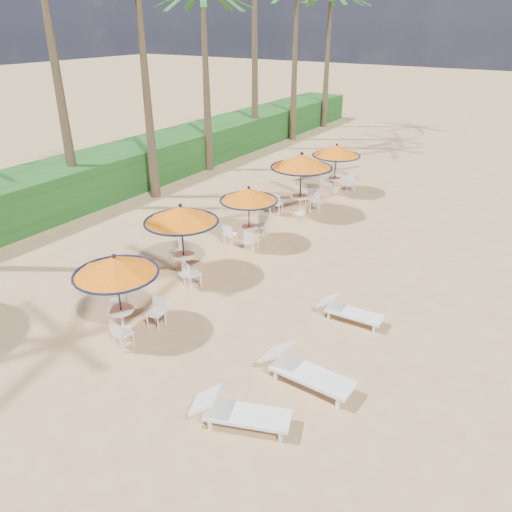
{
  "coord_description": "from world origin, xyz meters",
  "views": [
    {
      "loc": [
        4.04,
        -6.93,
        7.28
      ],
      "look_at": [
        -2.77,
        3.76,
        1.2
      ],
      "focal_mm": 35.0,
      "sensor_mm": 36.0,
      "label": 1
    }
  ],
  "objects_px": {
    "station_1": "(181,221)",
    "lounger_far": "(348,310)",
    "station_0": "(118,275)",
    "station_3": "(301,169)",
    "lounger_near": "(237,412)",
    "station_2": "(249,202)",
    "station_4": "(337,155)",
    "lounger_mid": "(303,370)"
  },
  "relations": [
    {
      "from": "station_1",
      "to": "lounger_far",
      "type": "bearing_deg",
      "value": 3.41
    },
    {
      "from": "station_0",
      "to": "station_1",
      "type": "height_order",
      "value": "station_1"
    },
    {
      "from": "station_3",
      "to": "station_0",
      "type": "bearing_deg",
      "value": -88.75
    },
    {
      "from": "lounger_far",
      "to": "lounger_near",
      "type": "bearing_deg",
      "value": -96.24
    },
    {
      "from": "station_2",
      "to": "lounger_far",
      "type": "bearing_deg",
      "value": -29.4
    },
    {
      "from": "station_3",
      "to": "station_4",
      "type": "height_order",
      "value": "station_3"
    },
    {
      "from": "station_4",
      "to": "lounger_near",
      "type": "bearing_deg",
      "value": -72.81
    },
    {
      "from": "station_0",
      "to": "lounger_near",
      "type": "relative_size",
      "value": 1.06
    },
    {
      "from": "station_2",
      "to": "lounger_near",
      "type": "xyz_separation_m",
      "value": [
        4.63,
        -7.48,
        -1.22
      ]
    },
    {
      "from": "station_0",
      "to": "station_2",
      "type": "distance_m",
      "value": 6.32
    },
    {
      "from": "station_3",
      "to": "lounger_mid",
      "type": "bearing_deg",
      "value": -61.72
    },
    {
      "from": "station_0",
      "to": "station_2",
      "type": "height_order",
      "value": "station_0"
    },
    {
      "from": "lounger_near",
      "to": "lounger_far",
      "type": "distance_m",
      "value": 4.71
    },
    {
      "from": "station_4",
      "to": "lounger_far",
      "type": "bearing_deg",
      "value": -63.79
    },
    {
      "from": "station_1",
      "to": "station_2",
      "type": "height_order",
      "value": "station_1"
    },
    {
      "from": "station_2",
      "to": "lounger_mid",
      "type": "bearing_deg",
      "value": -47.92
    },
    {
      "from": "lounger_near",
      "to": "station_3",
      "type": "bearing_deg",
      "value": 91.98
    },
    {
      "from": "station_0",
      "to": "lounger_near",
      "type": "bearing_deg",
      "value": -15.22
    },
    {
      "from": "station_1",
      "to": "station_4",
      "type": "bearing_deg",
      "value": 86.93
    },
    {
      "from": "lounger_far",
      "to": "station_2",
      "type": "bearing_deg",
      "value": 148.28
    },
    {
      "from": "lounger_mid",
      "to": "lounger_near",
      "type": "bearing_deg",
      "value": -103.18
    },
    {
      "from": "station_3",
      "to": "lounger_mid",
      "type": "height_order",
      "value": "station_3"
    },
    {
      "from": "station_1",
      "to": "lounger_mid",
      "type": "distance_m",
      "value": 6.24
    },
    {
      "from": "station_3",
      "to": "lounger_mid",
      "type": "distance_m",
      "value": 10.7
    },
    {
      "from": "lounger_near",
      "to": "station_2",
      "type": "bearing_deg",
      "value": 101.63
    },
    {
      "from": "station_0",
      "to": "lounger_mid",
      "type": "bearing_deg",
      "value": 7.46
    },
    {
      "from": "station_0",
      "to": "lounger_near",
      "type": "xyz_separation_m",
      "value": [
        4.29,
        -1.17,
        -1.27
      ]
    },
    {
      "from": "lounger_near",
      "to": "lounger_far",
      "type": "height_order",
      "value": "lounger_near"
    },
    {
      "from": "station_4",
      "to": "lounger_mid",
      "type": "height_order",
      "value": "station_4"
    },
    {
      "from": "lounger_near",
      "to": "lounger_far",
      "type": "xyz_separation_m",
      "value": [
        0.32,
        4.7,
        -0.04
      ]
    },
    {
      "from": "station_2",
      "to": "lounger_mid",
      "type": "height_order",
      "value": "station_2"
    },
    {
      "from": "station_2",
      "to": "station_1",
      "type": "bearing_deg",
      "value": -96.74
    },
    {
      "from": "lounger_mid",
      "to": "station_0",
      "type": "bearing_deg",
      "value": -169.89
    },
    {
      "from": "station_1",
      "to": "lounger_mid",
      "type": "xyz_separation_m",
      "value": [
        5.5,
        -2.58,
        -1.44
      ]
    },
    {
      "from": "station_1",
      "to": "station_4",
      "type": "distance_m",
      "value": 10.04
    },
    {
      "from": "station_3",
      "to": "lounger_far",
      "type": "xyz_separation_m",
      "value": [
        4.83,
        -6.43,
        -1.58
      ]
    },
    {
      "from": "lounger_mid",
      "to": "station_4",
      "type": "bearing_deg",
      "value": 114.15
    },
    {
      "from": "station_1",
      "to": "lounger_far",
      "type": "xyz_separation_m",
      "value": [
        5.31,
        0.32,
        -1.5
      ]
    },
    {
      "from": "station_1",
      "to": "lounger_near",
      "type": "xyz_separation_m",
      "value": [
        4.99,
        -4.38,
        -1.47
      ]
    },
    {
      "from": "station_0",
      "to": "station_4",
      "type": "height_order",
      "value": "station_4"
    },
    {
      "from": "station_0",
      "to": "station_3",
      "type": "relative_size",
      "value": 0.85
    },
    {
      "from": "station_0",
      "to": "lounger_far",
      "type": "distance_m",
      "value": 5.95
    }
  ]
}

